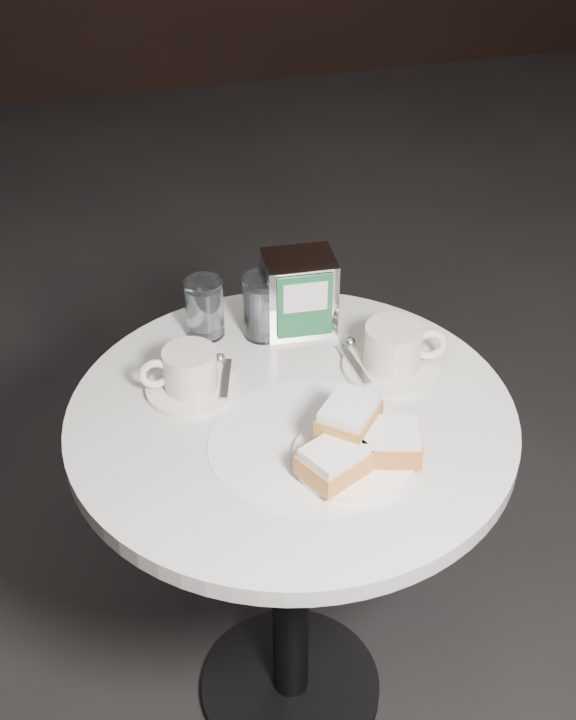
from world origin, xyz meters
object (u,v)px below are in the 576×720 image
at_px(coffee_cup_left, 189,374).
at_px(napkin_dispenser, 299,293).
at_px(coffee_cup_right, 393,352).
at_px(water_glass_right, 263,307).
at_px(water_glass_left, 205,309).
at_px(cafe_table, 291,502).
at_px(beignet_plate, 356,446).

height_order(coffee_cup_left, napkin_dispenser, napkin_dispenser).
xyz_separation_m(coffee_cup_right, water_glass_right, (-0.18, 0.16, 0.02)).
bearing_deg(water_glass_right, water_glass_left, 164.04).
xyz_separation_m(cafe_table, beignet_plate, (0.06, -0.14, 0.23)).
bearing_deg(coffee_cup_right, water_glass_right, 150.17).
height_order(beignet_plate, napkin_dispenser, napkin_dispenser).
xyz_separation_m(cafe_table, napkin_dispenser, (0.07, 0.22, 0.27)).
height_order(cafe_table, coffee_cup_left, coffee_cup_left).
xyz_separation_m(water_glass_left, water_glass_right, (0.10, -0.03, 0.00)).
bearing_deg(coffee_cup_right, cafe_table, -151.24).
height_order(cafe_table, beignet_plate, beignet_plate).
bearing_deg(napkin_dispenser, beignet_plate, -88.10).
relative_size(coffee_cup_right, napkin_dispenser, 1.37).
height_order(water_glass_left, napkin_dispenser, napkin_dispenser).
xyz_separation_m(water_glass_left, napkin_dispenser, (0.16, -0.02, 0.02)).
bearing_deg(coffee_cup_left, water_glass_left, 71.37).
bearing_deg(napkin_dispenser, coffee_cup_left, -145.16).
xyz_separation_m(beignet_plate, napkin_dispenser, (0.02, 0.35, 0.04)).
height_order(coffee_cup_right, water_glass_left, water_glass_left).
bearing_deg(cafe_table, coffee_cup_right, 17.47).
distance_m(cafe_table, water_glass_right, 0.33).
distance_m(coffee_cup_left, water_glass_left, 0.16).
bearing_deg(cafe_table, water_glass_right, 87.34).
distance_m(coffee_cup_left, coffee_cup_right, 0.33).
height_order(beignet_plate, coffee_cup_left, beignet_plate).
distance_m(coffee_cup_left, water_glass_right, 0.20).
bearing_deg(water_glass_left, water_glass_right, -15.96).
height_order(beignet_plate, coffee_cup_right, beignet_plate).
bearing_deg(coffee_cup_left, water_glass_right, 40.48).
bearing_deg(coffee_cup_left, napkin_dispenser, 31.80).
xyz_separation_m(coffee_cup_left, napkin_dispenser, (0.22, 0.13, 0.04)).
height_order(coffee_cup_left, coffee_cup_right, coffee_cup_right).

